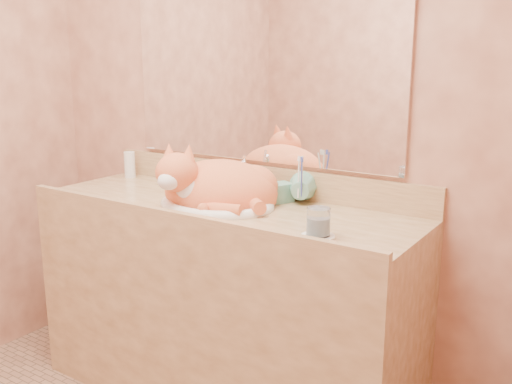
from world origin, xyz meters
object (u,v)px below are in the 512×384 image
Objects in this scene: water_glass at (318,222)px; cat at (215,185)px; sink_basin at (217,188)px; vanity_counter at (223,304)px; toothbrush_cup at (300,193)px; soap_dispenser at (266,183)px.

cat is at bearing 163.89° from water_glass.
water_glass is (0.54, -0.16, -0.03)m from cat.
cat reaches higher than sink_basin.
vanity_counter is 3.41× the size of sink_basin.
cat is at bearing -150.42° from toothbrush_cup.
cat is 0.20m from soap_dispenser.
water_glass is at bearing -12.41° from soap_dispenser.
sink_basin is at bearing -110.38° from vanity_counter.
cat reaches higher than water_glass.
water_glass is (0.38, -0.28, -0.03)m from soap_dispenser.
soap_dispenser is (0.14, 0.11, 0.51)m from vanity_counter.
sink_basin is 0.02m from cat.
vanity_counter is 17.58× the size of water_glass.
cat is at bearing -148.08° from vanity_counter.
cat is at bearing -118.78° from soap_dispenser.
water_glass is (0.52, -0.17, 0.48)m from vanity_counter.
cat is (-0.02, -0.01, 0.51)m from vanity_counter.
sink_basin reaches higher than water_glass.
water_glass is at bearing -18.01° from vanity_counter.
toothbrush_cup is at bearing 29.39° from vanity_counter.
toothbrush_cup is (0.29, 0.17, -0.03)m from cat.
water_glass is at bearing -52.20° from toothbrush_cup.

